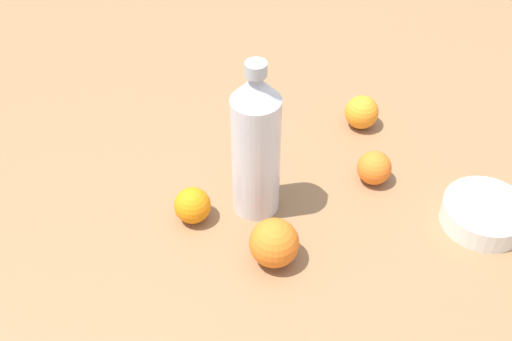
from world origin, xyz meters
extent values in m
plane|color=olive|center=(0.00, 0.00, 0.00)|extent=(2.40, 2.40, 0.00)
cylinder|color=silver|center=(0.03, 0.02, 0.11)|extent=(0.08, 0.08, 0.22)
cone|color=silver|center=(0.03, 0.02, 0.25)|extent=(0.08, 0.08, 0.04)
cylinder|color=#B2B7BF|center=(0.03, 0.02, 0.28)|extent=(0.03, 0.03, 0.02)
sphere|color=orange|center=(0.31, -0.07, 0.03)|extent=(0.07, 0.07, 0.07)
sphere|color=orange|center=(-0.07, -0.05, 0.04)|extent=(0.08, 0.08, 0.08)
sphere|color=orange|center=(-0.04, 0.11, 0.03)|extent=(0.06, 0.06, 0.06)
sphere|color=orange|center=(0.17, -0.14, 0.03)|extent=(0.06, 0.06, 0.06)
cylinder|color=white|center=(0.15, -0.34, 0.02)|extent=(0.14, 0.14, 0.04)
camera|label=1|loc=(-0.67, -0.29, 0.79)|focal=44.94mm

